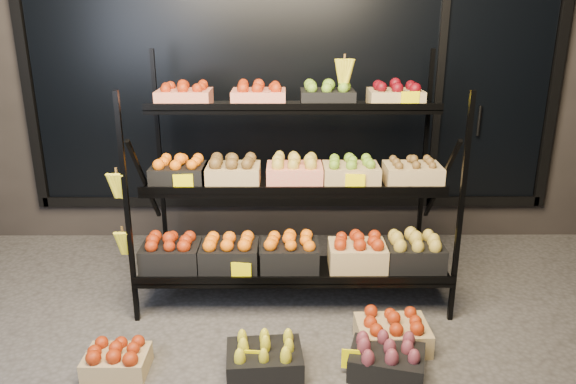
{
  "coord_description": "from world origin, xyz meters",
  "views": [
    {
      "loc": [
        -0.05,
        -3.05,
        1.97
      ],
      "look_at": [
        -0.04,
        0.55,
        0.76
      ],
      "focal_mm": 35.0,
      "sensor_mm": 36.0,
      "label": 1
    }
  ],
  "objects_px": {
    "display_rack": "(291,186)",
    "floor_crate_midright": "(392,331)",
    "floor_crate_midleft": "(264,357)",
    "floor_crate_left": "(117,359)"
  },
  "relations": [
    {
      "from": "display_rack",
      "to": "floor_crate_midright",
      "type": "xyz_separation_m",
      "value": [
        0.6,
        -0.72,
        -0.69
      ]
    },
    {
      "from": "floor_crate_midleft",
      "to": "floor_crate_left",
      "type": "bearing_deg",
      "value": 174.63
    },
    {
      "from": "floor_crate_midleft",
      "to": "floor_crate_midright",
      "type": "bearing_deg",
      "value": 13.98
    },
    {
      "from": "floor_crate_left",
      "to": "floor_crate_midright",
      "type": "bearing_deg",
      "value": 9.25
    },
    {
      "from": "display_rack",
      "to": "floor_crate_left",
      "type": "xyz_separation_m",
      "value": [
        -0.99,
        -0.97,
        -0.7
      ]
    },
    {
      "from": "display_rack",
      "to": "floor_crate_midleft",
      "type": "height_order",
      "value": "display_rack"
    },
    {
      "from": "display_rack",
      "to": "floor_crate_left",
      "type": "relative_size",
      "value": 6.29
    },
    {
      "from": "floor_crate_midleft",
      "to": "floor_crate_midright",
      "type": "relative_size",
      "value": 1.01
    },
    {
      "from": "floor_crate_left",
      "to": "floor_crate_midleft",
      "type": "height_order",
      "value": "floor_crate_midleft"
    },
    {
      "from": "floor_crate_left",
      "to": "display_rack",
      "type": "bearing_deg",
      "value": 44.86
    }
  ]
}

